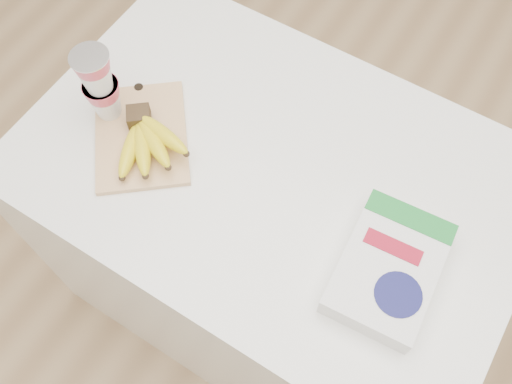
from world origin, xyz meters
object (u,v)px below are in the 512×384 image
Objects in this scene: table at (269,241)px; yogurt_stack at (99,84)px; cereal_box at (388,268)px; cutting_board at (141,136)px; bananas at (146,140)px.

yogurt_stack is at bearing -168.48° from table.
yogurt_stack is 0.69× the size of cereal_box.
bananas reaches higher than cutting_board.
yogurt_stack reaches higher than bananas.
table is at bearing -22.22° from cutting_board.
cutting_board is 0.05m from bananas.
cutting_board reaches higher than table.
table is 5.83× the size of yogurt_stack.
table is 0.49m from cutting_board.
cutting_board is at bearing -6.48° from yogurt_stack.
bananas is at bearing -66.23° from cutting_board.
cereal_box is (0.54, 0.02, -0.01)m from bananas.
table is 0.52m from cereal_box.
table is 0.51m from bananas.
bananas reaches higher than table.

